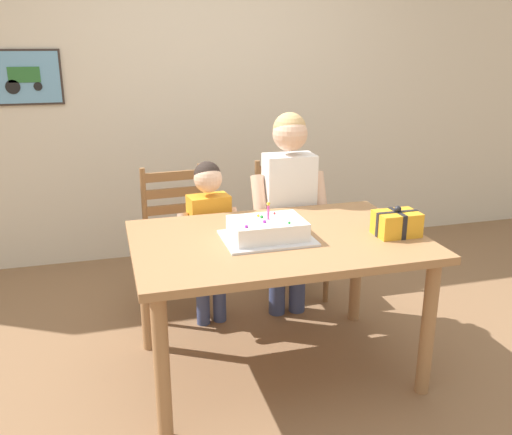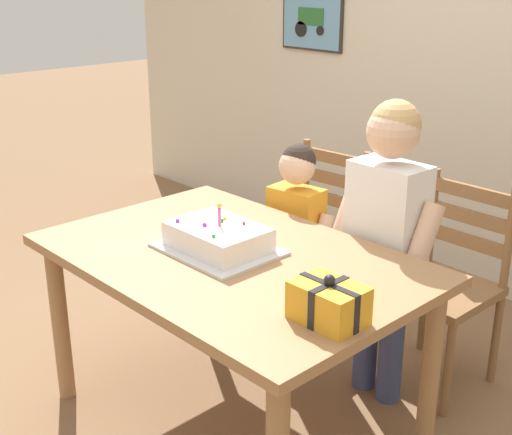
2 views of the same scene
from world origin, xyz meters
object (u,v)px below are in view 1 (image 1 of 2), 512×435
Objects in this scene: chair_right at (289,228)px; dining_table at (278,255)px; gift_box_red_large at (397,223)px; chair_left at (179,239)px; birthday_cake at (267,230)px; child_younger at (209,228)px; child_older at (289,196)px.

dining_table is at bearing -112.67° from chair_right.
chair_right is (-0.21, 1.04, -0.35)m from gift_box_red_large.
dining_table is 6.54× the size of gift_box_red_large.
dining_table is 1.00m from chair_left.
chair_left is at bearing 112.77° from dining_table.
chair_left is at bearing 109.19° from birthday_cake.
dining_table is 0.62m from gift_box_red_large.
birthday_cake is 0.66m from gift_box_red_large.
gift_box_red_large is at bearing -41.57° from child_younger.
gift_box_red_large is (0.65, -0.12, 0.01)m from birthday_cake.
chair_left is (-0.97, 1.04, -0.35)m from gift_box_red_large.
birthday_cake is at bearing -117.88° from child_older.
child_older is at bearing 66.30° from dining_table.
chair_right is 0.46m from child_older.
dining_table is at bearing -67.23° from chair_left.
child_older reaches higher than chair_right.
chair_right is 0.71m from child_younger.
chair_left and chair_right have the same top height.
dining_table is at bearing -113.70° from child_older.
gift_box_red_large is 0.24× the size of chair_right.
chair_left is at bearing 133.07° from gift_box_red_large.
gift_box_red_large is 0.80m from child_older.
gift_box_red_large is at bearing -78.66° from chair_right.
gift_box_red_large is at bearing -46.93° from chair_left.
dining_table is 3.30× the size of birthday_cake.
chair_right is 0.71× the size of child_older.
chair_right is at bearing 26.45° from child_younger.
birthday_cake reaches higher than chair_left.
chair_right is at bearing 67.33° from dining_table.
child_younger is at bearing -64.61° from chair_left.
dining_table is 1.12× the size of child_older.
dining_table is 0.67m from child_older.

